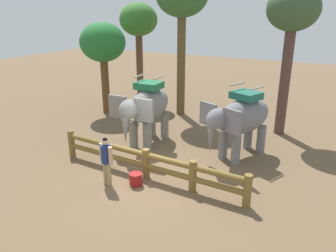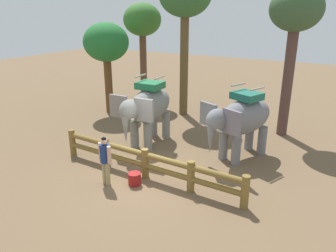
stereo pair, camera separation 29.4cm
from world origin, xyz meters
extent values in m
plane|color=brown|center=(0.00, 0.00, 0.00)|extent=(60.00, 60.00, 0.00)
cylinder|color=brown|center=(-3.51, 0.02, 0.53)|extent=(0.24, 0.24, 1.05)
cylinder|color=brown|center=(-1.75, -0.04, 0.53)|extent=(0.24, 0.24, 1.05)
cylinder|color=brown|center=(0.00, -0.10, 0.53)|extent=(0.24, 0.24, 1.05)
cylinder|color=brown|center=(1.75, -0.15, 0.53)|extent=(0.24, 0.24, 1.05)
cylinder|color=brown|center=(3.51, -0.21, 0.53)|extent=(0.24, 0.24, 1.05)
cylinder|color=brown|center=(0.00, -0.10, 0.45)|extent=(7.02, 0.44, 0.20)
cylinder|color=brown|center=(0.00, -0.10, 0.85)|extent=(7.02, 0.44, 0.20)
cylinder|color=gray|center=(-1.22, 1.92, 0.59)|extent=(0.35, 0.35, 1.18)
cylinder|color=gray|center=(-1.86, 1.88, 0.59)|extent=(0.35, 0.35, 1.18)
cylinder|color=gray|center=(-1.30, 3.50, 0.59)|extent=(0.35, 0.35, 1.18)
cylinder|color=gray|center=(-1.95, 3.47, 0.59)|extent=(0.35, 0.35, 1.18)
ellipsoid|color=gray|center=(-1.58, 2.69, 1.69)|extent=(1.31, 2.70, 1.37)
ellipsoid|color=gray|center=(-1.50, 1.13, 1.86)|extent=(0.79, 0.92, 0.84)
cube|color=gray|center=(-0.94, 1.27, 1.91)|extent=(0.79, 0.16, 0.88)
cube|color=gray|center=(-2.08, 1.21, 1.91)|extent=(0.79, 0.16, 0.88)
cone|color=gray|center=(-1.49, 0.82, 1.19)|extent=(0.31, 0.31, 1.08)
cone|color=beige|center=(-1.34, 0.92, 1.62)|extent=(0.36, 0.12, 0.15)
cone|color=beige|center=(-1.65, 0.90, 1.62)|extent=(0.36, 0.12, 0.15)
cube|color=#207042|center=(-1.58, 2.69, 2.51)|extent=(1.04, 0.93, 0.27)
cylinder|color=#A59E8C|center=(-1.13, 2.71, 2.86)|extent=(0.11, 0.80, 0.07)
cylinder|color=#A59E8C|center=(-2.03, 2.67, 2.86)|extent=(0.11, 0.80, 0.07)
cylinder|color=slate|center=(2.32, 2.43, 0.57)|extent=(0.34, 0.34, 1.14)
cylinder|color=slate|center=(1.73, 2.66, 0.57)|extent=(0.34, 0.34, 1.14)
cylinder|color=slate|center=(2.89, 3.86, 0.57)|extent=(0.34, 0.34, 1.14)
cylinder|color=slate|center=(2.30, 4.09, 0.57)|extent=(0.34, 0.34, 1.14)
ellipsoid|color=slate|center=(2.31, 3.26, 1.64)|extent=(2.01, 2.81, 1.33)
ellipsoid|color=slate|center=(1.75, 1.85, 1.81)|extent=(0.99, 1.06, 0.81)
cube|color=slate|center=(2.30, 1.74, 1.85)|extent=(0.75, 0.39, 0.86)
cube|color=slate|center=(1.27, 2.15, 1.85)|extent=(0.75, 0.39, 0.86)
cone|color=slate|center=(1.64, 1.57, 1.16)|extent=(0.30, 0.30, 1.05)
cone|color=beige|center=(1.81, 1.59, 1.57)|extent=(0.35, 0.22, 0.15)
cone|color=beige|center=(1.53, 1.71, 1.57)|extent=(0.35, 0.22, 0.15)
cube|color=#1C6350|center=(2.31, 3.26, 2.44)|extent=(1.22, 1.15, 0.27)
cylinder|color=#A59E8C|center=(2.72, 3.10, 2.78)|extent=(0.35, 0.74, 0.07)
cylinder|color=#A59E8C|center=(1.90, 3.42, 2.78)|extent=(0.35, 0.74, 0.07)
cylinder|color=tan|center=(-0.77, -1.13, 0.40)|extent=(0.15, 0.15, 0.79)
cylinder|color=tan|center=(-0.95, -1.09, 0.40)|extent=(0.15, 0.15, 0.79)
cylinder|color=navy|center=(-0.86, -1.11, 1.10)|extent=(0.39, 0.39, 0.61)
cylinder|color=tan|center=(-0.64, -1.16, 1.11)|extent=(0.13, 0.13, 0.58)
cylinder|color=tan|center=(-1.08, -1.05, 1.11)|extent=(0.13, 0.13, 0.58)
sphere|color=tan|center=(-0.86, -1.11, 1.51)|extent=(0.22, 0.22, 0.22)
sphere|color=black|center=(-0.86, -1.11, 1.57)|extent=(0.17, 0.17, 0.17)
cylinder|color=brown|center=(3.09, 6.54, 2.44)|extent=(0.45, 0.45, 4.88)
ellipsoid|color=#365332|center=(3.09, 6.54, 5.48)|extent=(2.19, 2.19, 1.86)
cylinder|color=brown|center=(-5.56, 8.04, 2.15)|extent=(0.40, 0.40, 4.29)
ellipsoid|color=#366C29|center=(-5.56, 8.04, 4.89)|extent=(2.19, 2.19, 1.86)
cylinder|color=brown|center=(-6.02, 5.31, 1.58)|extent=(0.42, 0.42, 3.17)
ellipsoid|color=#216B2D|center=(-6.02, 5.31, 3.82)|extent=(2.39, 2.39, 2.03)
cylinder|color=brown|center=(-2.28, 7.02, 2.72)|extent=(0.44, 0.44, 5.44)
cylinder|color=maroon|center=(-0.04, -0.68, 0.20)|extent=(0.42, 0.42, 0.41)
camera|label=1|loc=(5.50, -8.58, 5.45)|focal=35.33mm
camera|label=2|loc=(5.76, -8.44, 5.45)|focal=35.33mm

